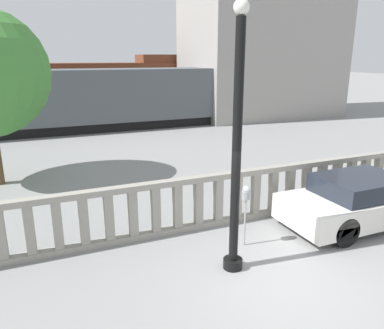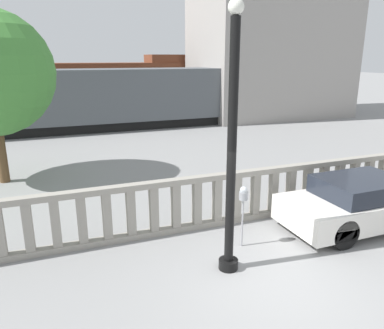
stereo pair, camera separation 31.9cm
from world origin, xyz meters
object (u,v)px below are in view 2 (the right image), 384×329
(parking_meter, at_px, (243,197))
(parked_car, at_px, (363,203))
(lamppost, at_px, (232,154))
(train_near, at_px, (68,99))
(train_far, at_px, (60,88))

(parking_meter, bearing_deg, parked_car, -2.21)
(lamppost, distance_m, parked_car, 4.55)
(lamppost, xyz_separation_m, train_near, (-2.00, 16.65, -0.59))
(parking_meter, relative_size, train_near, 0.06)
(lamppost, height_order, parking_meter, lamppost)
(parked_car, distance_m, train_far, 23.48)
(lamppost, relative_size, parked_car, 1.18)
(parked_car, relative_size, train_near, 0.17)
(parked_car, bearing_deg, train_far, 101.31)
(parked_car, relative_size, train_far, 0.22)
(train_near, xyz_separation_m, train_far, (-0.17, 6.55, 0.13))
(lamppost, xyz_separation_m, parking_meter, (0.71, 0.75, -1.24))
(lamppost, bearing_deg, parked_car, 8.47)
(lamppost, bearing_deg, parking_meter, 46.34)
(train_far, bearing_deg, train_near, -88.51)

